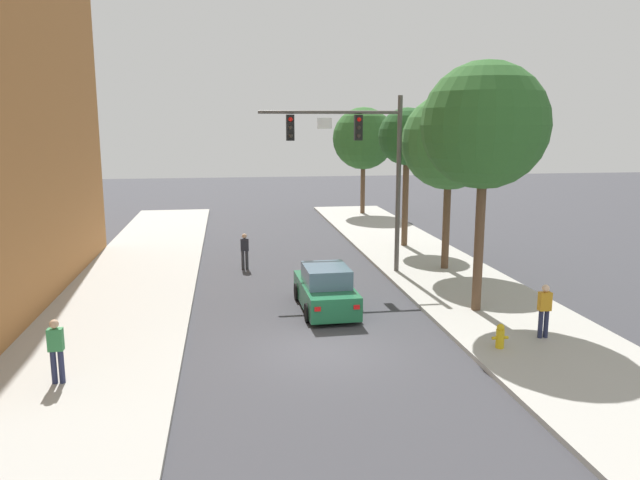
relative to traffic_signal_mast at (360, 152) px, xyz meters
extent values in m
plane|color=#38383D|center=(-2.93, -8.62, -5.32)|extent=(120.00, 120.00, 0.00)
cube|color=#A8A59E|center=(-9.43, -8.62, -5.24)|extent=(5.00, 60.00, 0.15)
cube|color=#A8A59E|center=(3.57, -8.62, -5.24)|extent=(5.00, 60.00, 0.15)
cylinder|color=#514C47|center=(1.67, 0.01, -1.42)|extent=(0.20, 0.20, 7.50)
cylinder|color=#514C47|center=(-1.29, 0.01, 1.63)|extent=(5.92, 0.14, 0.14)
cube|color=black|center=(-0.10, 0.01, 1.01)|extent=(0.32, 0.28, 1.05)
sphere|color=red|center=(-0.10, -0.14, 1.34)|extent=(0.18, 0.18, 0.18)
sphere|color=#2D2823|center=(-0.10, -0.14, 1.01)|extent=(0.18, 0.18, 0.18)
sphere|color=#2D2823|center=(-0.10, -0.14, 0.68)|extent=(0.18, 0.18, 0.18)
cube|color=black|center=(-2.95, 0.01, 1.01)|extent=(0.32, 0.28, 1.05)
sphere|color=red|center=(-2.95, -0.14, 1.34)|extent=(0.18, 0.18, 0.18)
sphere|color=#2D2823|center=(-2.95, -0.14, 1.01)|extent=(0.18, 0.18, 0.18)
sphere|color=#2D2823|center=(-2.95, -0.14, 0.68)|extent=(0.18, 0.18, 0.18)
cube|color=white|center=(-1.52, -0.01, 1.18)|extent=(0.60, 0.03, 0.44)
cube|color=#1E663D|center=(-2.24, -4.65, -4.76)|extent=(1.79, 4.23, 0.80)
cube|color=slate|center=(-2.23, -4.80, -4.04)|extent=(1.54, 2.03, 0.64)
cylinder|color=black|center=(-3.07, -3.37, -5.00)|extent=(0.23, 0.64, 0.64)
cylinder|color=black|center=(-1.46, -3.34, -5.00)|extent=(0.23, 0.64, 0.64)
cylinder|color=black|center=(-3.02, -5.97, -5.00)|extent=(0.23, 0.64, 0.64)
cylinder|color=black|center=(-1.40, -5.94, -5.00)|extent=(0.23, 0.64, 0.64)
cube|color=red|center=(-2.83, -6.79, -4.64)|extent=(0.20, 0.04, 0.14)
cube|color=red|center=(-1.56, -6.76, -4.64)|extent=(0.20, 0.04, 0.14)
cylinder|color=#232847|center=(-9.92, -10.21, -4.74)|extent=(0.14, 0.14, 0.85)
cylinder|color=#232847|center=(-9.74, -10.21, -4.74)|extent=(0.14, 0.14, 0.85)
cube|color=#337F47|center=(-9.83, -10.21, -4.04)|extent=(0.36, 0.22, 0.56)
sphere|color=tan|center=(-9.83, -10.21, -3.64)|extent=(0.22, 0.22, 0.22)
cylinder|color=#333338|center=(-4.95, 1.94, -4.89)|extent=(0.14, 0.14, 0.85)
cylinder|color=#333338|center=(-4.77, 1.94, -4.89)|extent=(0.14, 0.14, 0.85)
cube|color=#26262D|center=(-4.86, 1.94, -4.19)|extent=(0.36, 0.22, 0.56)
sphere|color=tan|center=(-4.86, 1.94, -3.79)|extent=(0.22, 0.22, 0.22)
cylinder|color=#232847|center=(3.60, -8.95, -4.74)|extent=(0.14, 0.14, 0.85)
cylinder|color=#232847|center=(3.78, -8.95, -4.74)|extent=(0.14, 0.14, 0.85)
cube|color=orange|center=(3.69, -8.95, -4.04)|extent=(0.36, 0.22, 0.56)
sphere|color=beige|center=(3.69, -8.95, -3.64)|extent=(0.22, 0.22, 0.22)
cylinder|color=gold|center=(2.03, -9.57, -4.89)|extent=(0.24, 0.24, 0.55)
sphere|color=gold|center=(2.03, -9.57, -4.56)|extent=(0.22, 0.22, 0.22)
cylinder|color=gold|center=(1.85, -9.57, -4.86)|extent=(0.12, 0.09, 0.09)
cylinder|color=gold|center=(2.21, -9.57, -4.86)|extent=(0.12, 0.09, 0.09)
cylinder|color=brown|center=(2.84, -5.95, -2.81)|extent=(0.32, 0.32, 4.71)
sphere|color=#2D6028|center=(2.84, -5.95, 1.12)|extent=(4.19, 4.19, 4.19)
cylinder|color=brown|center=(3.94, 0.18, -3.15)|extent=(0.32, 0.32, 4.03)
sphere|color=#387033|center=(3.94, 0.18, 0.41)|extent=(4.12, 4.12, 4.12)
cylinder|color=brown|center=(3.65, 5.52, -2.87)|extent=(0.32, 0.32, 4.59)
sphere|color=#235123|center=(3.65, 5.52, 0.53)|extent=(2.95, 2.95, 2.95)
cylinder|color=brown|center=(4.09, 17.59, -3.32)|extent=(0.32, 0.32, 3.70)
sphere|color=#2D6028|center=(4.09, 17.59, 0.17)|extent=(4.37, 4.37, 4.37)
camera|label=1|loc=(-5.58, -25.24, 1.14)|focal=34.32mm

